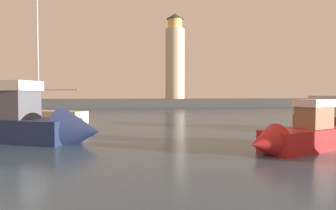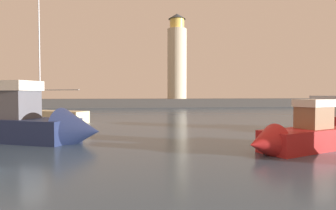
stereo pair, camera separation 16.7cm
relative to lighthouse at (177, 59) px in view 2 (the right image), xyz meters
name	(u,v)px [view 2 (the right image)]	position (x,y,z in m)	size (l,w,h in m)	color
ground_plane	(171,119)	(-5.33, -27.25, -9.46)	(220.00, 220.00, 0.00)	#384C60
breakwater	(150,103)	(-5.33, 0.00, -8.64)	(92.02, 4.11, 1.65)	#423F3D
lighthouse	(177,59)	(0.00, 0.00, 0.00)	(3.72, 3.72, 16.50)	beige
motorboat_1	(297,136)	(-2.31, -44.18, -8.78)	(5.95, 3.57, 2.51)	#B21E1E
motorboat_3	(35,123)	(-14.45, -39.75, -8.47)	(8.15, 5.33, 3.71)	#1E284C
sailboat_moored	(47,116)	(-16.77, -28.64, -8.88)	(7.75, 5.53, 11.29)	beige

